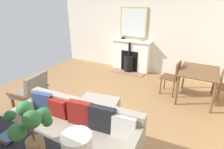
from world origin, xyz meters
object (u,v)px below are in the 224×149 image
Objects in this scene: dining_table at (199,74)px; armchair_accent at (32,90)px; mantel_bowl_near at (123,38)px; table_lamp_far_end at (77,144)px; fireplace at (130,57)px; potted_plant at (31,124)px; mantel_bowl_far at (142,40)px; dining_chair_near_fireplace at (174,75)px; ottoman at (98,108)px; book_stack at (11,135)px; sofa at (74,133)px.

armchair_accent is at bearing -55.76° from dining_table.
mantel_bowl_near is 0.30× the size of table_lamp_far_end.
fireplace is 4.57m from potted_plant.
fireplace is 9.33× the size of mantel_bowl_far.
armchair_accent is 0.95× the size of dining_chair_near_fireplace.
mantel_bowl_near reaches higher than dining_table.
ottoman is at bearing -30.85° from dining_chair_near_fireplace.
dining_chair_near_fireplace is at bearing 48.81° from mantel_bowl_far.
dining_chair_near_fireplace is (-3.39, 1.23, -0.24)m from book_stack.
armchair_accent is at bearing -22.22° from mantel_bowl_far.
potted_plant reaches higher than book_stack.
fireplace is 2.88m from ottoman.
dining_table is at bearing 64.17° from fireplace.
armchair_accent reaches higher than book_stack.
table_lamp_far_end reaches higher than sofa.
fireplace is 4.67m from table_lamp_far_end.
potted_plant reaches higher than mantel_bowl_near.
fireplace reaches higher than sofa.
dining_chair_near_fireplace is (-1.78, 1.06, 0.27)m from ottoman.
fireplace reaches higher than dining_chair_near_fireplace.
dining_table is at bearing 158.98° from potted_plant.
mantel_bowl_far is (0.00, 0.67, -0.01)m from mantel_bowl_near.
mantel_bowl_far is 3.81m from sofa.
fireplace is 1.52× the size of ottoman.
mantel_bowl_far is at bearing -167.18° from table_lamp_far_end.
fireplace is 1.90m from dining_chair_near_fireplace.
sofa is 2.44× the size of ottoman.
dining_chair_near_fireplace is at bearing 167.33° from potted_plant.
ottoman is 0.80× the size of dining_table.
fireplace is 4.68× the size of book_stack.
sofa is (3.69, 0.66, -0.12)m from fireplace.
dining_table is (1.08, 2.46, -0.42)m from mantel_bowl_near.
mantel_bowl_near is at bearing -171.33° from book_stack.
mantel_bowl_far is 0.13× the size of dining_table.
mantel_bowl_near is at bearing -90.00° from mantel_bowl_far.
book_stack is at bearing 45.31° from armchair_accent.
book_stack is (1.30, 1.31, 0.31)m from armchair_accent.
table_lamp_far_end is (1.29, 2.31, 0.62)m from armchair_accent.
potted_plant reaches higher than mantel_bowl_far.
mantel_bowl_near is at bearing -97.75° from fireplace.
book_stack is 3.61m from dining_chair_near_fireplace.
table_lamp_far_end is 1.05m from book_stack.
dining_table is at bearing 150.90° from sofa.
fireplace is at bearing -175.31° from book_stack.
mantel_bowl_near is 3.92m from sofa.
ottoman is at bearing 101.88° from armchair_accent.
fireplace is at bearing 163.17° from armchair_accent.
mantel_bowl_near is 4.78m from table_lamp_far_end.
table_lamp_far_end reaches higher than mantel_bowl_far.
dining_chair_near_fireplace is (-3.38, 0.22, -0.54)m from table_lamp_far_end.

